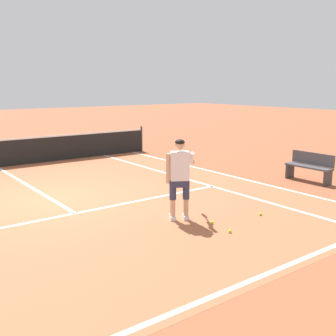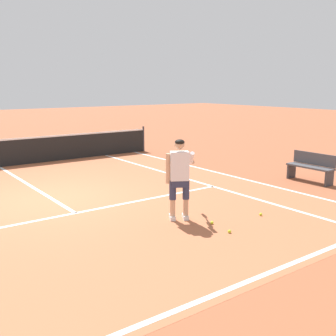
{
  "view_description": "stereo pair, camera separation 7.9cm",
  "coord_description": "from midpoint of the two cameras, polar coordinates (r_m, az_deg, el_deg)",
  "views": [
    {
      "loc": [
        -3.5,
        -9.58,
        2.79
      ],
      "look_at": [
        1.59,
        -2.77,
        1.05
      ],
      "focal_mm": 43.38,
      "sensor_mm": 36.0,
      "label": 1
    },
    {
      "loc": [
        -3.44,
        -9.63,
        2.79
      ],
      "look_at": [
        1.59,
        -2.77,
        1.05
      ],
      "focal_mm": 43.38,
      "sensor_mm": 36.0,
      "label": 2
    }
  ],
  "objects": [
    {
      "name": "ground_plane",
      "position": [
        10.59,
        -15.85,
        -4.17
      ],
      "size": [
        80.0,
        80.0,
        0.0
      ],
      "primitive_type": "plane",
      "color": "#9E5133"
    },
    {
      "name": "court_inner_surface",
      "position": [
        10.13,
        -14.84,
        -4.81
      ],
      "size": [
        10.98,
        11.28,
        0.0
      ],
      "primitive_type": "cube",
      "color": "#B2603D",
      "rests_on": "ground"
    },
    {
      "name": "line_baseline",
      "position": [
        5.76,
        6.6,
        -17.43
      ],
      "size": [
        10.98,
        0.1,
        0.01
      ],
      "primitive_type": "cube",
      "color": "white",
      "rests_on": "ground"
    },
    {
      "name": "line_service",
      "position": [
        9.28,
        -12.64,
        -6.2
      ],
      "size": [
        8.23,
        0.1,
        0.01
      ],
      "primitive_type": "cube",
      "color": "white",
      "rests_on": "ground"
    },
    {
      "name": "line_centre_service",
      "position": [
        12.19,
        -18.74,
        -2.28
      ],
      "size": [
        0.1,
        6.4,
        0.01
      ],
      "primitive_type": "cube",
      "color": "white",
      "rests_on": "ground"
    },
    {
      "name": "line_singles_right",
      "position": [
        12.17,
        3.45,
        -1.7
      ],
      "size": [
        0.1,
        10.88,
        0.01
      ],
      "primitive_type": "cube",
      "color": "white",
      "rests_on": "ground"
    },
    {
      "name": "line_doubles_right",
      "position": [
        13.07,
        8.09,
        -0.86
      ],
      "size": [
        0.1,
        10.88,
        0.01
      ],
      "primitive_type": "cube",
      "color": "white",
      "rests_on": "ground"
    },
    {
      "name": "tennis_player",
      "position": [
        8.41,
        1.91,
        -0.81
      ],
      "size": [
        1.04,
        0.91,
        1.71
      ],
      "color": "white",
      "rests_on": "ground"
    },
    {
      "name": "tennis_ball_near_feet",
      "position": [
        9.12,
        13.14,
        -6.35
      ],
      "size": [
        0.07,
        0.07,
        0.07
      ],
      "primitive_type": "sphere",
      "color": "#CCE02D",
      "rests_on": "ground"
    },
    {
      "name": "tennis_ball_by_baseline",
      "position": [
        7.98,
        8.92,
        -8.8
      ],
      "size": [
        0.07,
        0.07,
        0.07
      ],
      "primitive_type": "sphere",
      "color": "#CCE02D",
      "rests_on": "ground"
    },
    {
      "name": "tennis_ball_mid_court",
      "position": [
        8.42,
        6.47,
        -7.64
      ],
      "size": [
        0.07,
        0.07,
        0.07
      ],
      "primitive_type": "sphere",
      "color": "#CCE02D",
      "rests_on": "ground"
    },
    {
      "name": "courtside_bench",
      "position": [
        12.61,
        19.64,
        0.19
      ],
      "size": [
        0.4,
        1.4,
        0.85
      ],
      "color": "#47474C",
      "rests_on": "ground"
    }
  ]
}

